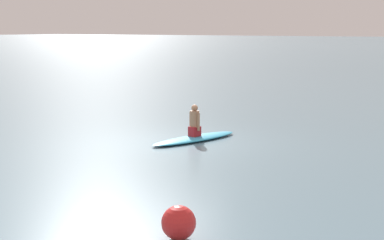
# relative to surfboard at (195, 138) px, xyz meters

# --- Properties ---
(ground_plane) EXTENTS (400.00, 400.00, 0.00)m
(ground_plane) POSITION_rel_surfboard_xyz_m (-0.36, -0.41, -0.07)
(ground_plane) COLOR slate
(surfboard) EXTENTS (1.52, 3.23, 0.13)m
(surfboard) POSITION_rel_surfboard_xyz_m (0.00, 0.00, 0.00)
(surfboard) COLOR #339EC6
(surfboard) RESTS_ON ground
(person_paddler) EXTENTS (0.40, 0.36, 0.92)m
(person_paddler) POSITION_rel_surfboard_xyz_m (0.00, 0.00, 0.48)
(person_paddler) COLOR #A51E23
(person_paddler) RESTS_ON surfboard
(buoy_marker) EXTENTS (0.54, 0.54, 0.54)m
(buoy_marker) POSITION_rel_surfboard_xyz_m (4.00, -7.05, 0.21)
(buoy_marker) COLOR red
(buoy_marker) RESTS_ON ground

